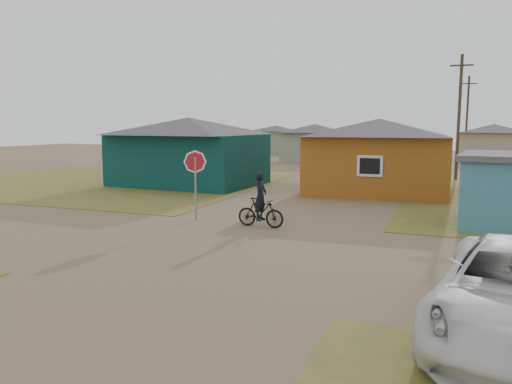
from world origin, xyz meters
TOP-DOWN VIEW (x-y plane):
  - ground at (0.00, 0.00)m, footprint 120.00×120.00m
  - grass_nw at (-14.00, 13.00)m, footprint 20.00×18.00m
  - house_teal at (-8.50, 13.50)m, footprint 8.93×7.08m
  - house_yellow at (2.50, 14.00)m, footprint 7.72×6.76m
  - house_pale_west at (-6.00, 34.00)m, footprint 7.04×6.15m
  - house_beige_east at (10.00, 40.00)m, footprint 6.95×6.05m
  - house_pale_north at (-14.00, 46.00)m, footprint 6.28×5.81m
  - utility_pole_near at (6.50, 22.00)m, footprint 1.40×0.20m
  - utility_pole_far at (7.50, 38.00)m, footprint 1.40×0.20m
  - stop_sign at (-2.93, 3.68)m, footprint 0.84×0.28m
  - cyclist at (-0.19, 3.36)m, footprint 1.76×0.64m

SIDE VIEW (x-z plane):
  - ground at x=0.00m, z-range 0.00..0.00m
  - grass_nw at x=-14.00m, z-range 0.00..0.01m
  - cyclist at x=-0.19m, z-range -0.27..1.69m
  - house_pale_north at x=-14.00m, z-range 0.05..3.45m
  - house_pale_west at x=-6.00m, z-range 0.06..3.66m
  - house_beige_east at x=10.00m, z-range 0.06..3.66m
  - stop_sign at x=-2.93m, z-range 0.61..3.27m
  - house_yellow at x=2.50m, z-range 0.05..3.95m
  - house_teal at x=-8.50m, z-range 0.05..4.05m
  - utility_pole_near at x=6.50m, z-range 0.14..8.14m
  - utility_pole_far at x=7.50m, z-range 0.14..8.14m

